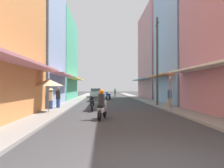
{
  "coord_description": "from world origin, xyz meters",
  "views": [
    {
      "loc": [
        -1.03,
        -4.94,
        1.7
      ],
      "look_at": [
        -0.2,
        14.43,
        1.95
      ],
      "focal_mm": 36.86,
      "sensor_mm": 36.0,
      "label": 1
    }
  ],
  "objects_px": {
    "motorbike_blue": "(108,96)",
    "vendor_umbrella": "(49,83)",
    "pedestrian_crossing": "(51,98)",
    "utility_pole": "(157,61)",
    "parked_car": "(96,93)",
    "motorbike_black": "(92,104)",
    "motorbike_silver": "(102,106)",
    "pedestrian_far": "(170,98)",
    "street_sign_no_entry": "(170,87)",
    "pedestrian_midway": "(58,98)",
    "motorbike_orange": "(115,92)"
  },
  "relations": [
    {
      "from": "utility_pole",
      "to": "pedestrian_midway",
      "type": "bearing_deg",
      "value": -165.76
    },
    {
      "from": "motorbike_silver",
      "to": "pedestrian_far",
      "type": "bearing_deg",
      "value": 49.55
    },
    {
      "from": "motorbike_orange",
      "to": "utility_pole",
      "type": "relative_size",
      "value": 0.23
    },
    {
      "from": "pedestrian_far",
      "to": "motorbike_blue",
      "type": "bearing_deg",
      "value": 110.66
    },
    {
      "from": "vendor_umbrella",
      "to": "utility_pole",
      "type": "distance_m",
      "value": 9.8
    },
    {
      "from": "utility_pole",
      "to": "street_sign_no_entry",
      "type": "height_order",
      "value": "utility_pole"
    },
    {
      "from": "utility_pole",
      "to": "motorbike_orange",
      "type": "bearing_deg",
      "value": 96.53
    },
    {
      "from": "pedestrian_far",
      "to": "vendor_umbrella",
      "type": "height_order",
      "value": "vendor_umbrella"
    },
    {
      "from": "motorbike_orange",
      "to": "motorbike_blue",
      "type": "bearing_deg",
      "value": -98.59
    },
    {
      "from": "pedestrian_midway",
      "to": "pedestrian_crossing",
      "type": "bearing_deg",
      "value": -106.76
    },
    {
      "from": "pedestrian_far",
      "to": "pedestrian_crossing",
      "type": "relative_size",
      "value": 1.01
    },
    {
      "from": "motorbike_orange",
      "to": "street_sign_no_entry",
      "type": "height_order",
      "value": "street_sign_no_entry"
    },
    {
      "from": "pedestrian_midway",
      "to": "street_sign_no_entry",
      "type": "relative_size",
      "value": 0.63
    },
    {
      "from": "parked_car",
      "to": "utility_pole",
      "type": "distance_m",
      "value": 20.35
    },
    {
      "from": "motorbike_black",
      "to": "motorbike_orange",
      "type": "height_order",
      "value": "motorbike_orange"
    },
    {
      "from": "vendor_umbrella",
      "to": "parked_car",
      "type": "bearing_deg",
      "value": 84.54
    },
    {
      "from": "motorbike_black",
      "to": "pedestrian_crossing",
      "type": "relative_size",
      "value": 1.1
    },
    {
      "from": "motorbike_black",
      "to": "vendor_umbrella",
      "type": "height_order",
      "value": "vendor_umbrella"
    },
    {
      "from": "utility_pole",
      "to": "pedestrian_crossing",
      "type": "bearing_deg",
      "value": -159.69
    },
    {
      "from": "motorbike_orange",
      "to": "parked_car",
      "type": "xyz_separation_m",
      "value": [
        -3.43,
        -2.37,
        0.04
      ]
    },
    {
      "from": "motorbike_orange",
      "to": "motorbike_blue",
      "type": "height_order",
      "value": "motorbike_orange"
    },
    {
      "from": "pedestrian_crossing",
      "to": "utility_pole",
      "type": "distance_m",
      "value": 9.53
    },
    {
      "from": "motorbike_silver",
      "to": "pedestrian_midway",
      "type": "distance_m",
      "value": 6.54
    },
    {
      "from": "pedestrian_far",
      "to": "street_sign_no_entry",
      "type": "xyz_separation_m",
      "value": [
        -0.83,
        -3.0,
        0.88
      ]
    },
    {
      "from": "motorbike_orange",
      "to": "motorbike_black",
      "type": "bearing_deg",
      "value": -96.94
    },
    {
      "from": "motorbike_blue",
      "to": "vendor_umbrella",
      "type": "height_order",
      "value": "vendor_umbrella"
    },
    {
      "from": "motorbike_blue",
      "to": "pedestrian_far",
      "type": "xyz_separation_m",
      "value": [
        4.74,
        -12.58,
        0.33
      ]
    },
    {
      "from": "motorbike_orange",
      "to": "pedestrian_far",
      "type": "bearing_deg",
      "value": -82.0
    },
    {
      "from": "parked_car",
      "to": "pedestrian_midway",
      "type": "xyz_separation_m",
      "value": [
        -2.25,
        -21.27,
        0.1
      ]
    },
    {
      "from": "motorbike_orange",
      "to": "utility_pole",
      "type": "xyz_separation_m",
      "value": [
        2.47,
        -21.58,
        3.26
      ]
    },
    {
      "from": "motorbike_blue",
      "to": "pedestrian_crossing",
      "type": "bearing_deg",
      "value": -107.09
    },
    {
      "from": "pedestrian_far",
      "to": "vendor_umbrella",
      "type": "xyz_separation_m",
      "value": [
        -8.94,
        -3.77,
        1.14
      ]
    },
    {
      "from": "motorbike_silver",
      "to": "street_sign_no_entry",
      "type": "xyz_separation_m",
      "value": [
        4.69,
        3.48,
        1.01
      ]
    },
    {
      "from": "pedestrian_midway",
      "to": "utility_pole",
      "type": "bearing_deg",
      "value": 14.24
    },
    {
      "from": "street_sign_no_entry",
      "to": "motorbike_silver",
      "type": "bearing_deg",
      "value": -143.45
    },
    {
      "from": "motorbike_black",
      "to": "pedestrian_crossing",
      "type": "xyz_separation_m",
      "value": [
        -2.95,
        0.34,
        0.42
      ]
    },
    {
      "from": "motorbike_black",
      "to": "street_sign_no_entry",
      "type": "height_order",
      "value": "street_sign_no_entry"
    },
    {
      "from": "motorbike_black",
      "to": "parked_car",
      "type": "bearing_deg",
      "value": 90.97
    },
    {
      "from": "parked_car",
      "to": "pedestrian_far",
      "type": "bearing_deg",
      "value": -71.99
    },
    {
      "from": "motorbike_silver",
      "to": "vendor_umbrella",
      "type": "distance_m",
      "value": 4.55
    },
    {
      "from": "motorbike_blue",
      "to": "pedestrian_midway",
      "type": "xyz_separation_m",
      "value": [
        -4.14,
        -13.45,
        0.33
      ]
    },
    {
      "from": "pedestrian_crossing",
      "to": "motorbike_silver",
      "type": "bearing_deg",
      "value": -50.92
    },
    {
      "from": "motorbike_black",
      "to": "pedestrian_far",
      "type": "bearing_deg",
      "value": 20.02
    },
    {
      "from": "parked_car",
      "to": "pedestrian_midway",
      "type": "distance_m",
      "value": 21.39
    },
    {
      "from": "motorbike_silver",
      "to": "parked_car",
      "type": "distance_m",
      "value": 26.9
    },
    {
      "from": "motorbike_silver",
      "to": "pedestrian_crossing",
      "type": "relative_size",
      "value": 1.09
    },
    {
      "from": "parked_car",
      "to": "motorbike_silver",
      "type": "bearing_deg",
      "value": -87.63
    },
    {
      "from": "pedestrian_crossing",
      "to": "pedestrian_midway",
      "type": "xyz_separation_m",
      "value": [
        0.32,
        1.07,
        -0.09
      ]
    },
    {
      "from": "pedestrian_crossing",
      "to": "utility_pole",
      "type": "relative_size",
      "value": 0.21
    },
    {
      "from": "motorbike_blue",
      "to": "street_sign_no_entry",
      "type": "distance_m",
      "value": 16.11
    }
  ]
}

